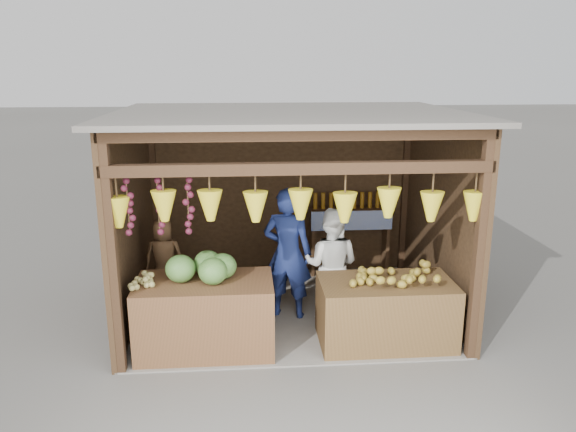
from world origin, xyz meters
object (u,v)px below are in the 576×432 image
at_px(counter_right, 385,312).
at_px(woman_standing, 331,265).
at_px(man_standing, 288,254).
at_px(vendor_seated, 164,258).
at_px(counter_left, 205,316).

bearing_deg(counter_right, woman_standing, 129.12).
height_order(man_standing, vendor_seated, man_standing).
xyz_separation_m(woman_standing, vendor_seated, (-2.13, 0.33, 0.04)).
bearing_deg(woman_standing, man_standing, 7.31).
xyz_separation_m(man_standing, woman_standing, (0.54, -0.15, -0.12)).
height_order(counter_left, woman_standing, woman_standing).
height_order(woman_standing, vendor_seated, woman_standing).
relative_size(counter_left, vendor_seated, 1.47).
bearing_deg(man_standing, woman_standing, -178.30).
distance_m(counter_right, woman_standing, 0.94).
height_order(counter_right, vendor_seated, vendor_seated).
distance_m(counter_right, vendor_seated, 2.89).
relative_size(woman_standing, vendor_seated, 1.43).
distance_m(man_standing, woman_standing, 0.58).
bearing_deg(counter_left, man_standing, 39.75).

